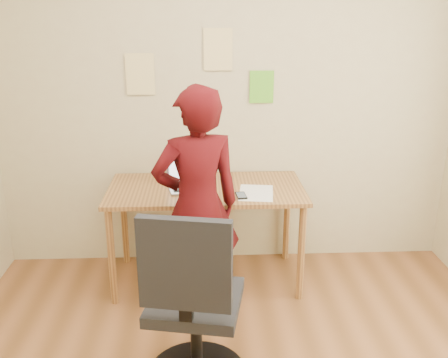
{
  "coord_description": "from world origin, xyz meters",
  "views": [
    {
      "loc": [
        -0.19,
        -1.98,
        1.96
      ],
      "look_at": [
        -0.06,
        0.95,
        0.95
      ],
      "focal_mm": 40.0,
      "sensor_mm": 36.0,
      "label": 1
    }
  ],
  "objects_px": {
    "desk": "(206,199)",
    "laptop": "(189,181)",
    "office_chair": "(193,315)",
    "person": "(197,207)",
    "phone": "(241,196)"
  },
  "relations": [
    {
      "from": "desk",
      "to": "laptop",
      "type": "xyz_separation_m",
      "value": [
        -0.12,
        0.01,
        0.14
      ]
    },
    {
      "from": "office_chair",
      "to": "desk",
      "type": "bearing_deg",
      "value": 96.79
    },
    {
      "from": "desk",
      "to": "person",
      "type": "distance_m",
      "value": 0.46
    },
    {
      "from": "desk",
      "to": "phone",
      "type": "bearing_deg",
      "value": -38.16
    },
    {
      "from": "desk",
      "to": "laptop",
      "type": "bearing_deg",
      "value": 173.15
    },
    {
      "from": "laptop",
      "to": "office_chair",
      "type": "bearing_deg",
      "value": -99.46
    },
    {
      "from": "phone",
      "to": "office_chair",
      "type": "bearing_deg",
      "value": -114.73
    },
    {
      "from": "laptop",
      "to": "office_chair",
      "type": "distance_m",
      "value": 1.21
    },
    {
      "from": "phone",
      "to": "person",
      "type": "bearing_deg",
      "value": -145.35
    },
    {
      "from": "phone",
      "to": "person",
      "type": "distance_m",
      "value": 0.4
    },
    {
      "from": "desk",
      "to": "office_chair",
      "type": "distance_m",
      "value": 1.16
    },
    {
      "from": "phone",
      "to": "office_chair",
      "type": "height_order",
      "value": "office_chair"
    },
    {
      "from": "phone",
      "to": "office_chair",
      "type": "distance_m",
      "value": 1.05
    },
    {
      "from": "desk",
      "to": "phone",
      "type": "relative_size",
      "value": 10.33
    },
    {
      "from": "office_chair",
      "to": "person",
      "type": "bearing_deg",
      "value": 99.06
    }
  ]
}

